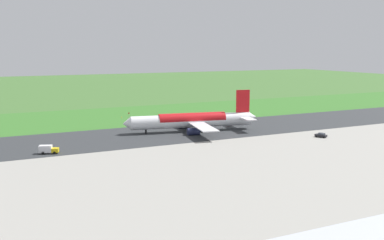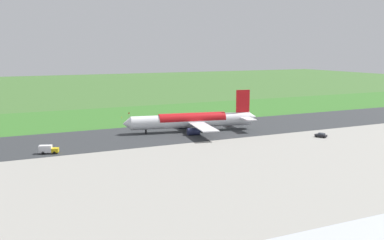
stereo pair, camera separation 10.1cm
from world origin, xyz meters
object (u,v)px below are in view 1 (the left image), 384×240
Objects in this scene: no_stopping_sign at (129,115)px; traffic_cone_orange at (122,117)px; service_car_followme at (321,135)px; airliner_main at (193,120)px; service_truck_baggage at (48,149)px.

traffic_cone_orange is (3.26, -0.84, -1.19)m from no_stopping_sign.
service_car_followme is at bearing 124.24° from traffic_cone_orange.
airliner_main is at bearing 104.97° from no_stopping_sign.
airliner_main is at bearing -40.25° from service_car_followme.
service_car_followme is at bearing 139.75° from airliner_main.
service_truck_baggage reaches higher than traffic_cone_orange.
no_stopping_sign is at bearing -57.17° from service_car_followme.
service_car_followme is 8.31× the size of traffic_cone_orange.
traffic_cone_orange is at bearing -14.42° from no_stopping_sign.
service_car_followme is at bearing 169.93° from service_truck_baggage.
airliner_main reaches higher than no_stopping_sign.
no_stopping_sign reaches higher than traffic_cone_orange.
service_car_followme is 90.03m from no_stopping_sign.
no_stopping_sign is at bearing -75.03° from airliner_main.
airliner_main is 97.99× the size of traffic_cone_orange.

